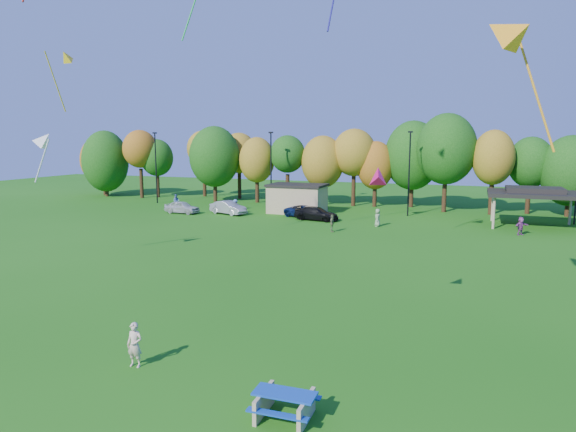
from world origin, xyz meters
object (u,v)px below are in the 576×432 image
(picnic_table, at_px, (285,403))
(car_b, at_px, (228,208))
(car_d, at_px, (316,214))
(car_a, at_px, (182,207))
(car_c, at_px, (305,211))
(kite_flyer, at_px, (135,345))

(picnic_table, height_order, car_b, car_b)
(picnic_table, relative_size, car_d, 0.41)
(picnic_table, height_order, car_a, car_a)
(picnic_table, distance_m, car_a, 44.13)
(car_b, bearing_deg, car_c, -65.83)
(car_c, distance_m, car_d, 2.23)
(kite_flyer, height_order, car_c, kite_flyer)
(car_c, bearing_deg, car_d, -111.92)
(car_a, relative_size, car_d, 0.87)
(picnic_table, xyz_separation_m, kite_flyer, (-6.41, 1.38, 0.36))
(car_d, bearing_deg, car_c, 58.90)
(kite_flyer, bearing_deg, car_b, 108.69)
(car_c, height_order, car_d, car_d)
(car_c, bearing_deg, kite_flyer, -153.88)
(car_d, bearing_deg, car_a, 100.32)
(car_b, xyz_separation_m, car_c, (8.68, 0.80, -0.11))
(kite_flyer, relative_size, car_a, 0.41)
(car_a, bearing_deg, picnic_table, -139.72)
(car_b, distance_m, car_c, 8.71)
(kite_flyer, distance_m, car_c, 36.81)
(car_a, bearing_deg, car_d, -83.47)
(picnic_table, distance_m, car_d, 37.77)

